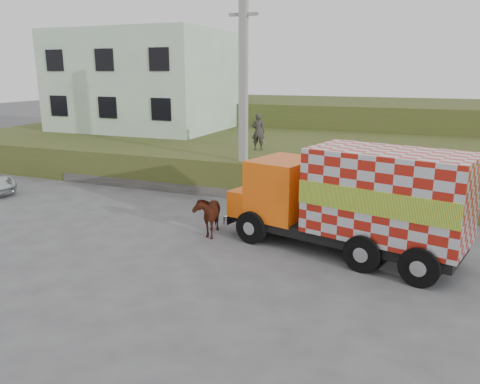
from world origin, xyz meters
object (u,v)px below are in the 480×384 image
at_px(utility_pole, 243,97).
at_px(pedestrian, 258,132).
at_px(cargo_truck, 355,200).
at_px(cow, 208,214).

distance_m(utility_pole, pedestrian, 3.37).
xyz_separation_m(cargo_truck, pedestrian, (-5.63, 7.61, 0.77)).
bearing_deg(cargo_truck, pedestrian, 141.00).
relative_size(utility_pole, cow, 5.04).
height_order(utility_pole, cargo_truck, utility_pole).
bearing_deg(utility_pole, pedestrian, 97.66).
bearing_deg(cow, pedestrian, 80.76).
bearing_deg(pedestrian, utility_pole, 91.18).
distance_m(cargo_truck, pedestrian, 9.49).
height_order(cargo_truck, pedestrian, pedestrian).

